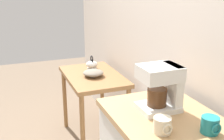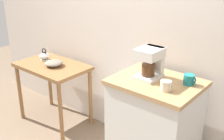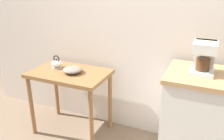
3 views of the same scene
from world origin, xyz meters
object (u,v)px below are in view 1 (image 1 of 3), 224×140
bowl_stoneware (93,73)px  mug_small_cream (163,125)px  teakettle (92,64)px  coffee_maker (162,86)px  mug_dark_teal (210,125)px

bowl_stoneware → mug_small_cream: mug_small_cream is taller
teakettle → coffee_maker: coffee_maker is taller
coffee_maker → bowl_stoneware: bearing=-179.6°
mug_small_cream → coffee_maker: bearing=150.1°
teakettle → coffee_maker: size_ratio=0.58×
coffee_maker → teakettle: bearing=177.9°
bowl_stoneware → coffee_maker: 1.29m
coffee_maker → mug_dark_teal: (0.31, 0.08, -0.10)m
teakettle → mug_small_cream: mug_small_cream is taller
bowl_stoneware → coffee_maker: size_ratio=0.79×
coffee_maker → mug_dark_teal: 0.34m
coffee_maker → mug_small_cream: coffee_maker is taller
bowl_stoneware → teakettle: 0.25m
teakettle → mug_dark_teal: 1.82m
mug_dark_teal → coffee_maker: bearing=-165.6°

